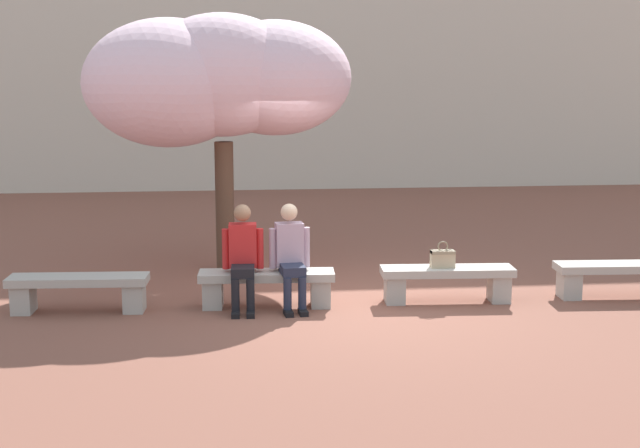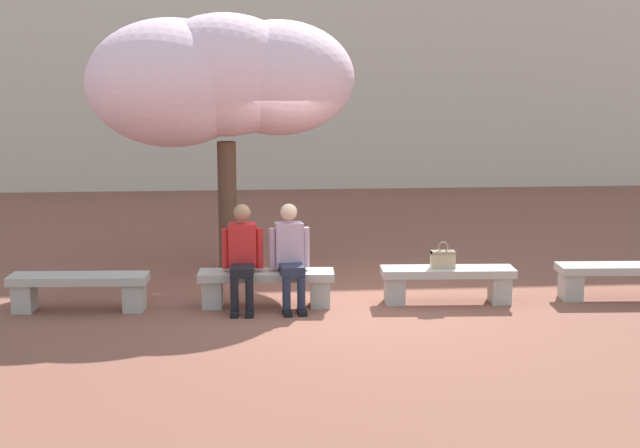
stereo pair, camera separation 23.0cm
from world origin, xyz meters
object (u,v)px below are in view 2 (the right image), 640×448
stone_bench_near_west (266,283)px  person_seated_left (242,253)px  stone_bench_west_end (79,287)px  stone_bench_center (447,279)px  person_seated_right (290,252)px  cherry_tree_main (220,80)px  handbag (443,258)px  stone_bench_near_east (623,276)px

stone_bench_near_west → person_seated_left: (-0.29, -0.05, 0.40)m
stone_bench_west_end → stone_bench_center: (4.58, 0.00, 0.00)m
stone_bench_center → stone_bench_near_west: bearing=180.0°
person_seated_right → cherry_tree_main: cherry_tree_main is taller
person_seated_right → handbag: bearing=1.6°
stone_bench_west_end → cherry_tree_main: bearing=51.5°
person_seated_right → handbag: 1.93m
person_seated_right → cherry_tree_main: bearing=111.9°
stone_bench_center → person_seated_left: (-2.58, -0.05, 0.40)m
stone_bench_near_east → handbag: 2.37m
stone_bench_center → person_seated_right: size_ratio=1.32×
stone_bench_near_west → person_seated_left: person_seated_left is taller
person_seated_left → stone_bench_near_west: bearing=10.4°
stone_bench_near_west → person_seated_right: 0.50m
stone_bench_near_east → person_seated_right: person_seated_right is taller
person_seated_left → stone_bench_near_east: bearing=0.6°
handbag → person_seated_left: bearing=-178.7°
stone_bench_near_east → cherry_tree_main: 6.11m
stone_bench_near_west → stone_bench_center: same height
cherry_tree_main → person_seated_right: bearing=-68.1°
person_seated_right → handbag: (1.93, 0.05, -0.12)m
person_seated_left → cherry_tree_main: bearing=97.7°
person_seated_right → stone_bench_west_end: bearing=178.8°
person_seated_left → cherry_tree_main: size_ratio=0.34×
stone_bench_west_end → person_seated_right: (2.58, -0.05, 0.40)m
stone_bench_west_end → stone_bench_near_east: size_ratio=1.00×
stone_bench_west_end → handbag: 4.52m
stone_bench_center → stone_bench_near_east: bearing=0.0°
stone_bench_near_east → stone_bench_near_west: bearing=180.0°
stone_bench_center → person_seated_right: bearing=-178.5°
handbag → person_seated_right: bearing=-178.4°
person_seated_right → handbag: person_seated_right is taller
stone_bench_center → person_seated_right: person_seated_right is taller
stone_bench_near_east → stone_bench_center: bearing=180.0°
stone_bench_west_end → person_seated_left: size_ratio=1.32×
handbag → stone_bench_west_end: bearing=-180.0°
person_seated_left → handbag: 2.52m
stone_bench_center → person_seated_right: (-1.99, -0.05, 0.40)m
stone_bench_west_end → stone_bench_near_east: 6.87m
stone_bench_center → stone_bench_near_east: 2.29m
cherry_tree_main → person_seated_left: bearing=-82.3°
stone_bench_near_east → person_seated_right: 4.30m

